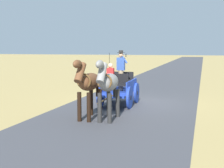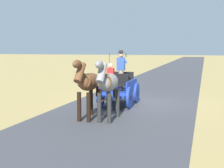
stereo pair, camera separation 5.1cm
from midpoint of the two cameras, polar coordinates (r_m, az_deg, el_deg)
ground_plane at (r=15.16m, az=4.03°, el=-3.39°), size 200.00×200.00×0.00m
road_surface at (r=15.16m, az=4.03°, el=-3.37°), size 5.88×160.00×0.01m
horse_drawn_carriage at (r=14.36m, az=1.38°, el=-0.64°), size 1.45×4.51×2.50m
horse_near_side at (r=11.30m, az=-0.61°, el=0.01°), size 0.57×2.13×2.21m
horse_off_side at (r=11.52m, az=-4.12°, el=0.12°), size 0.63×2.13×2.21m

